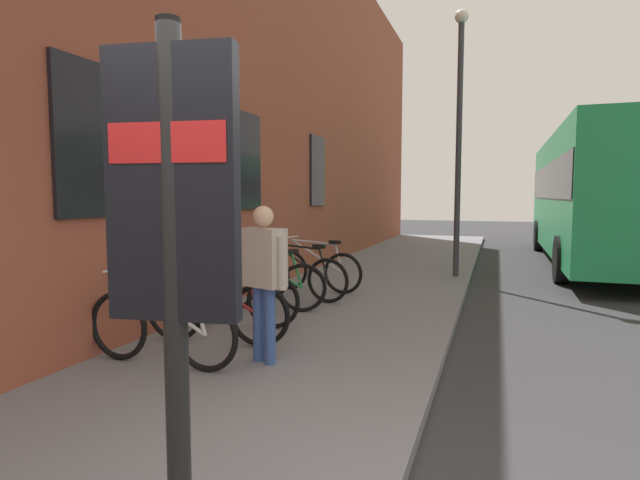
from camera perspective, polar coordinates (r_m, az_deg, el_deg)
The scene contains 13 objects.
ground at distance 8.39m, azimuth 22.45°, elevation -7.95°, with size 60.00×60.00×0.00m, color #2D2D30.
sidewalk_pavement at distance 10.57m, azimuth 6.74°, elevation -4.65°, with size 24.00×3.50×0.12m, color slate.
station_facade at distance 12.18m, azimuth -1.81°, elevation 15.95°, with size 22.00×0.65×8.29m.
bicycle_beside_lamp at distance 5.38m, azimuth -17.45°, elevation -9.39°, with size 0.48×1.77×0.97m.
bicycle_far_end at distance 6.00m, azimuth -11.50°, elevation -7.77°, with size 0.48×1.77×0.97m.
bicycle_leaning_wall at distance 6.75m, azimuth -9.49°, elevation -6.32°, with size 0.48×1.77×0.97m.
bicycle_mid_rack at distance 7.50m, azimuth -5.97°, elevation -5.13°, with size 0.68×1.70×0.97m.
bicycle_nearest_sign at distance 8.30m, azimuth -2.38°, elevation -4.12°, with size 0.48×1.77×0.97m.
bicycle_end_of_row at distance 9.03m, azimuth -0.45°, elevation -3.38°, with size 0.48×1.77×0.97m.
transit_info_sign at distance 2.13m, azimuth -16.19°, elevation 1.90°, with size 0.16×0.56×2.40m.
city_bus at distance 15.11m, azimuth 28.91°, elevation 4.74°, with size 10.51×2.69×3.35m.
pedestrian_by_facade at distance 5.16m, azimuth -6.37°, elevation -3.11°, with size 0.37×0.58×1.61m.
street_lamp at distance 11.17m, azimuth 15.38°, elevation 12.69°, with size 0.28×0.28×5.49m.
Camera 1 is at (-2.17, -0.49, 1.83)m, focal length 28.46 mm.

